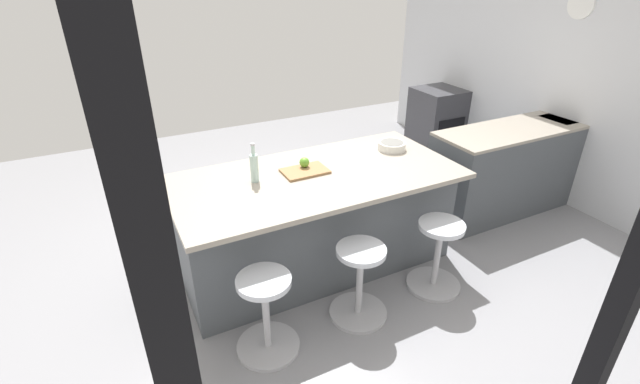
{
  "coord_description": "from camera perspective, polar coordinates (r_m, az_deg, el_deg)",
  "views": [
    {
      "loc": [
        1.59,
        3.07,
        2.38
      ],
      "look_at": [
        0.18,
        0.3,
        0.76
      ],
      "focal_mm": 24.59,
      "sensor_mm": 36.0,
      "label": 1
    }
  ],
  "objects": [
    {
      "name": "ground_plane",
      "position": [
        4.2,
        0.28,
        -6.97
      ],
      "size": [
        7.42,
        7.42,
        0.0
      ],
      "primitive_type": "plane",
      "color": "gray"
    },
    {
      "name": "interior_partition_left",
      "position": [
        5.5,
        28.65,
        13.45
      ],
      "size": [
        0.15,
        5.32,
        2.68
      ],
      "color": "silver",
      "rests_on": "ground_plane"
    },
    {
      "name": "sink_cabinet",
      "position": [
        5.34,
        26.26,
        3.6
      ],
      "size": [
        2.56,
        0.6,
        1.2
      ],
      "color": "#4C5156",
      "rests_on": "ground_plane"
    },
    {
      "name": "oven_range",
      "position": [
        6.36,
        14.9,
        8.94
      ],
      "size": [
        0.6,
        0.61,
        0.89
      ],
      "color": "#38383D",
      "rests_on": "ground_plane"
    },
    {
      "name": "kitchen_island",
      "position": [
        3.74,
        -0.68,
        -3.55
      ],
      "size": [
        2.31,
        1.12,
        0.89
      ],
      "color": "#4C5156",
      "rests_on": "ground_plane"
    },
    {
      "name": "stool_by_window",
      "position": [
        3.68,
        14.98,
        -8.25
      ],
      "size": [
        0.44,
        0.44,
        0.61
      ],
      "color": "#B7B7BC",
      "rests_on": "ground_plane"
    },
    {
      "name": "stool_middle",
      "position": [
        3.31,
        5.15,
        -11.89
      ],
      "size": [
        0.44,
        0.44,
        0.61
      ],
      "color": "#B7B7BC",
      "rests_on": "ground_plane"
    },
    {
      "name": "stool_near_camera",
      "position": [
        3.07,
        -7.01,
        -15.8
      ],
      "size": [
        0.44,
        0.44,
        0.61
      ],
      "color": "#B7B7BC",
      "rests_on": "ground_plane"
    },
    {
      "name": "cutting_board",
      "position": [
        3.53,
        -1.98,
        2.74
      ],
      "size": [
        0.36,
        0.24,
        0.02
      ],
      "primitive_type": "cube",
      "color": "olive",
      "rests_on": "kitchen_island"
    },
    {
      "name": "apple_green",
      "position": [
        3.56,
        -2.04,
        3.88
      ],
      "size": [
        0.08,
        0.08,
        0.08
      ],
      "primitive_type": "sphere",
      "color": "#609E2D",
      "rests_on": "cutting_board"
    },
    {
      "name": "water_bottle",
      "position": [
        3.37,
        -8.56,
        3.26
      ],
      "size": [
        0.06,
        0.06,
        0.31
      ],
      "color": "silver",
      "rests_on": "kitchen_island"
    },
    {
      "name": "fruit_bowl",
      "position": [
        4.02,
        9.32,
        6.02
      ],
      "size": [
        0.25,
        0.25,
        0.07
      ],
      "color": "silver",
      "rests_on": "kitchen_island"
    }
  ]
}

